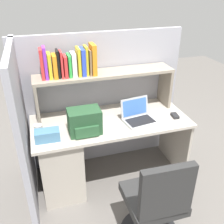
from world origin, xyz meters
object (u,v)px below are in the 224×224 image
paper_cup (39,130)px  laptop (138,116)px  computer_mouse (175,116)px  office_chair (155,208)px  tissue_box (47,135)px  backpack (85,122)px

paper_cup → laptop: bearing=-1.4°
computer_mouse → office_chair: bearing=-120.5°
laptop → paper_cup: bearing=178.6°
laptop → office_chair: (-0.17, -0.82, -0.39)m
computer_mouse → office_chair: (-0.56, -0.77, -0.35)m
tissue_box → backpack: bearing=6.6°
laptop → backpack: size_ratio=1.14×
backpack → computer_mouse: 0.97m
backpack → tissue_box: backpack is taller
laptop → tissue_box: bearing=-173.9°
paper_cup → tissue_box: 0.14m
laptop → backpack: bearing=-173.0°
paper_cup → office_chair: size_ratio=0.11×
office_chair → paper_cup: bearing=-43.9°
laptop → office_chair: 0.93m
laptop → computer_mouse: size_ratio=3.30×
backpack → paper_cup: bearing=167.5°
backpack → office_chair: bearing=-62.3°
backpack → laptop: bearing=7.0°
computer_mouse → laptop: bearing=178.4°
computer_mouse → paper_cup: size_ratio=1.04×
computer_mouse → tissue_box: tissue_box is taller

